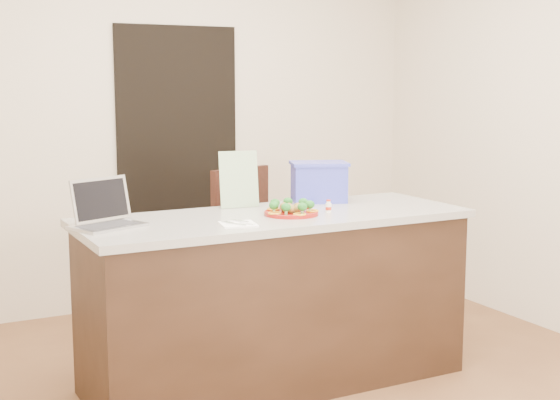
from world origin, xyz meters
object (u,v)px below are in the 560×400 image
laptop (104,213)px  napkin (238,224)px  yogurt_bottle (328,207)px  chair (248,242)px  blue_box (319,182)px  plate (291,213)px  island (275,299)px

laptop → napkin: bearing=-46.2°
napkin → yogurt_bottle: 0.59m
chair → blue_box: bearing=-86.0°
napkin → chair: (0.50, 0.96, -0.32)m
laptop → blue_box: blue_box is taller
chair → napkin: bearing=-137.7°
plate → blue_box: (0.36, 0.33, 0.11)m
napkin → yogurt_bottle: size_ratio=2.47×
yogurt_bottle → napkin: bearing=-169.3°
plate → yogurt_bottle: 0.22m
yogurt_bottle → laptop: size_ratio=0.18×
island → blue_box: 0.76m
napkin → laptop: bearing=154.8°
island → chair: size_ratio=1.93×
yogurt_bottle → blue_box: 0.39m
island → plate: plate is taller
blue_box → chair: (-0.22, 0.49, -0.43)m
napkin → yogurt_bottle: yogurt_bottle is taller
yogurt_bottle → chair: (-0.08, 0.85, -0.34)m
island → yogurt_bottle: bearing=-15.8°
island → laptop: laptop is taller
plate → yogurt_bottle: bearing=-5.5°
napkin → blue_box: bearing=32.5°
plate → yogurt_bottle: yogurt_bottle is taller
yogurt_bottle → blue_box: (0.15, 0.35, 0.09)m
island → napkin: 0.58m
plate → chair: bearing=80.4°
plate → blue_box: bearing=42.6°
yogurt_bottle → laptop: 1.17m
island → laptop: (-0.88, 0.09, 0.52)m
laptop → blue_box: 1.32m
plate → chair: 0.90m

